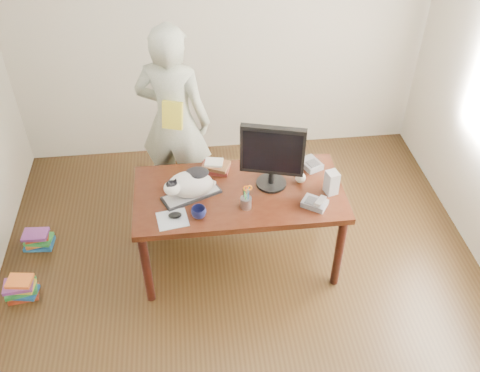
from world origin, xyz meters
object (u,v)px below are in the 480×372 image
speaker (332,182)px  person (174,121)px  book_pile_b (38,239)px  desk (238,199)px  book_pile_a (21,288)px  coffee_mug (199,212)px  baseball (300,178)px  cat (189,184)px  mouse (175,215)px  monitor (272,154)px  calculator (311,164)px  phone (315,203)px  book_stack (216,166)px  pen_cup (246,201)px  keyboard (191,195)px

speaker → person: 1.48m
book_pile_b → speaker: bearing=-10.1°
desk → book_pile_a: bearing=-171.0°
coffee_mug → baseball: bearing=20.9°
cat → mouse: (-0.12, -0.21, -0.10)m
monitor → calculator: 0.50m
mouse → calculator: (1.10, 0.48, 0.00)m
phone → calculator: 0.47m
book_stack → person: 0.64m
pen_cup → coffee_mug: (-0.35, -0.06, -0.01)m
calculator → monitor: bearing=-173.9°
book_stack → speaker: bearing=-4.7°
keyboard → speaker: size_ratio=2.49×
keyboard → baseball: bearing=-18.5°
pen_cup → baseball: (0.46, 0.24, -0.02)m
keyboard → phone: phone is taller
book_stack → phone: bearing=-17.2°
pen_cup → coffee_mug: pen_cup is taller
phone → calculator: (0.07, 0.47, -0.00)m
keyboard → phone: bearing=-36.6°
cat → book_pile_b: cat is taller
desk → book_pile_b: 1.82m
speaker → calculator: speaker is taller
baseball → book_pile_b: baseball is taller
pen_cup → book_pile_a: size_ratio=0.77×
coffee_mug → person: (-0.15, 1.08, 0.09)m
cat → baseball: 0.87m
desk → monitor: size_ratio=2.96×
coffee_mug → person: person is taller
calculator → keyboard: bearing=171.3°
speaker → baseball: (-0.20, 0.15, -0.05)m
person → baseball: bearing=159.4°
phone → calculator: phone is taller
pen_cup → book_pile_b: pen_cup is taller
book_stack → cat: bearing=-107.0°
pen_cup → calculator: size_ratio=0.97×
speaker → coffee_mug: bearing=174.7°
cat → speaker: cat is taller
mouse → phone: phone is taller
monitor → phone: bearing=-27.0°
keyboard → calculator: (0.97, 0.25, 0.01)m
baseball → person: size_ratio=0.05×
pen_cup → coffee_mug: bearing=-169.6°
mouse → calculator: calculator is taller
speaker → person: bearing=127.4°
phone → book_stack: size_ratio=0.85×
cat → calculator: cat is taller
calculator → book_pile_b: bearing=154.1°
book_pile_b → coffee_mug: bearing=-22.9°
baseball → book_pile_a: bearing=-173.2°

